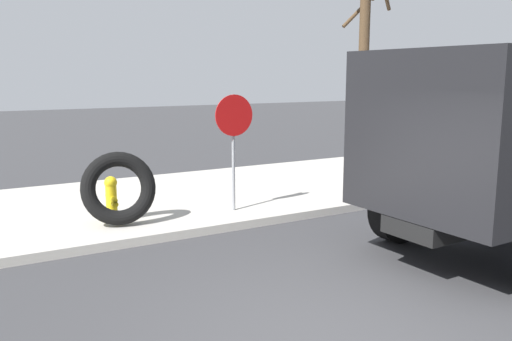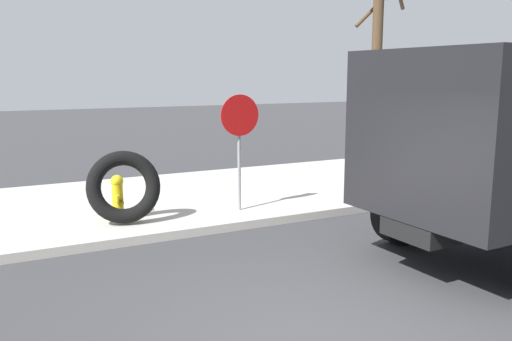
% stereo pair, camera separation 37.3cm
% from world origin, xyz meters
% --- Properties ---
extents(sidewalk_curb, '(36.00, 5.00, 0.15)m').
position_xyz_m(sidewalk_curb, '(0.00, 6.50, 0.07)').
color(sidewalk_curb, '#BCB7AD').
rests_on(sidewalk_curb, ground).
extents(fire_hydrant, '(0.23, 0.51, 0.76)m').
position_xyz_m(fire_hydrant, '(-0.86, 5.37, 0.55)').
color(fire_hydrant, yellow).
rests_on(fire_hydrant, sidewalk_curb).
extents(loose_tire, '(1.32, 0.75, 1.27)m').
position_xyz_m(loose_tire, '(-0.87, 4.85, 0.79)').
color(loose_tire, black).
rests_on(loose_tire, sidewalk_curb).
extents(stop_sign, '(0.76, 0.08, 2.17)m').
position_xyz_m(stop_sign, '(1.29, 4.76, 1.66)').
color(stop_sign, gray).
rests_on(stop_sign, sidewalk_curb).
extents(bare_tree, '(1.39, 1.37, 5.41)m').
position_xyz_m(bare_tree, '(6.08, 6.74, 3.05)').
color(bare_tree, '#4C3823').
rests_on(bare_tree, sidewalk_curb).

